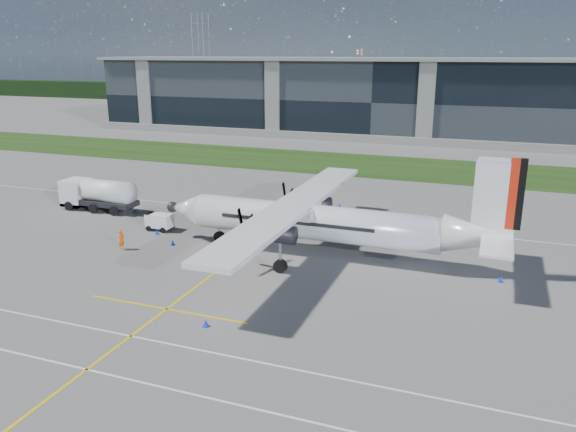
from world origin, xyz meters
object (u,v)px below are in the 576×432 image
at_px(baggage_tug, 160,222).
at_px(safety_cone_nose_port, 173,242).
at_px(safety_cone_portwing, 206,323).
at_px(safety_cone_stbdwing, 340,205).
at_px(ground_crew_person, 121,238).
at_px(safety_cone_fwd, 157,232).
at_px(safety_cone_tail, 500,279).
at_px(pylon_west, 201,57).
at_px(turboprop_aircraft, 326,203).
at_px(fuel_tanker_truck, 94,194).

relative_size(baggage_tug, safety_cone_nose_port, 5.33).
bearing_deg(safety_cone_portwing, safety_cone_stbdwing, 89.36).
bearing_deg(ground_crew_person, safety_cone_stbdwing, -36.33).
relative_size(ground_crew_person, safety_cone_fwd, 4.17).
height_order(baggage_tug, safety_cone_tail, baggage_tug).
relative_size(pylon_west, safety_cone_fwd, 60.00).
relative_size(baggage_tug, safety_cone_fwd, 5.33).
relative_size(ground_crew_person, safety_cone_nose_port, 4.17).
height_order(turboprop_aircraft, ground_crew_person, turboprop_aircraft).
bearing_deg(pylon_west, safety_cone_tail, -54.00).
relative_size(baggage_tug, safety_cone_stbdwing, 5.33).
height_order(safety_cone_nose_port, safety_cone_tail, same).
relative_size(baggage_tug, ground_crew_person, 1.28).
bearing_deg(safety_cone_stbdwing, turboprop_aircraft, -79.03).
height_order(turboprop_aircraft, safety_cone_nose_port, turboprop_aircraft).
bearing_deg(baggage_tug, safety_cone_fwd, -68.99).
distance_m(safety_cone_portwing, safety_cone_fwd, 20.04).
distance_m(pylon_west, fuel_tanker_truck, 151.18).
bearing_deg(ground_crew_person, safety_cone_nose_port, -55.23).
xyz_separation_m(baggage_tug, ground_crew_person, (0.03, -6.03, 0.24)).
bearing_deg(safety_cone_fwd, baggage_tug, 111.01).
relative_size(turboprop_aircraft, baggage_tug, 11.69).
bearing_deg(safety_cone_fwd, fuel_tanker_truck, 155.50).
height_order(safety_cone_portwing, safety_cone_fwd, same).
relative_size(fuel_tanker_truck, safety_cone_fwd, 18.18).
xyz_separation_m(safety_cone_nose_port, safety_cone_stbdwing, (10.64, 17.54, 0.00)).
height_order(safety_cone_nose_port, safety_cone_stbdwing, same).
height_order(turboprop_aircraft, safety_cone_tail, turboprop_aircraft).
height_order(fuel_tanker_truck, safety_cone_nose_port, fuel_tanker_truck).
height_order(turboprop_aircraft, safety_cone_fwd, turboprop_aircraft).
distance_m(fuel_tanker_truck, safety_cone_stbdwing, 27.04).
bearing_deg(fuel_tanker_truck, turboprop_aircraft, -10.52).
bearing_deg(safety_cone_tail, turboprop_aircraft, 176.89).
height_order(safety_cone_tail, safety_cone_fwd, same).
bearing_deg(safety_cone_portwing, turboprop_aircraft, 77.38).
xyz_separation_m(pylon_west, safety_cone_tail, (104.03, -143.17, -14.75)).
height_order(safety_cone_nose_port, safety_cone_portwing, same).
bearing_deg(fuel_tanker_truck, pylon_west, 114.34).
bearing_deg(safety_cone_portwing, safety_cone_fwd, 131.84).
distance_m(safety_cone_nose_port, safety_cone_tail, 27.67).
bearing_deg(safety_cone_tail, ground_crew_person, -172.85).
distance_m(pylon_west, turboprop_aircraft, 168.80).
bearing_deg(baggage_tug, ground_crew_person, -89.73).
bearing_deg(safety_cone_fwd, safety_cone_tail, -1.52).
bearing_deg(baggage_tug, fuel_tanker_truck, 160.39).
height_order(pylon_west, ground_crew_person, pylon_west).
bearing_deg(safety_cone_portwing, baggage_tug, 130.51).
distance_m(safety_cone_tail, safety_cone_stbdwing, 23.47).
height_order(pylon_west, safety_cone_stbdwing, pylon_west).
xyz_separation_m(ground_crew_person, safety_cone_nose_port, (3.53, 2.56, -0.79)).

